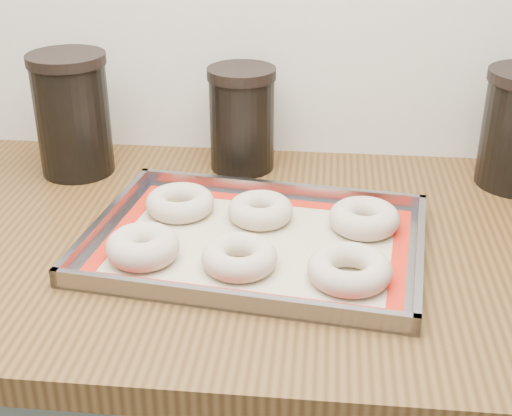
# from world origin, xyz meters

# --- Properties ---
(countertop) EXTENTS (3.06, 0.68, 0.04)m
(countertop) POSITION_xyz_m (0.00, 1.68, 0.88)
(countertop) COLOR brown
(countertop) RESTS_ON cabinet
(baking_tray) EXTENTS (0.50, 0.38, 0.03)m
(baking_tray) POSITION_xyz_m (-0.00, 1.64, 0.91)
(baking_tray) COLOR gray
(baking_tray) RESTS_ON countertop
(baking_mat) EXTENTS (0.45, 0.34, 0.00)m
(baking_mat) POSITION_xyz_m (-0.00, 1.64, 0.90)
(baking_mat) COLOR #C6B793
(baking_mat) RESTS_ON baking_tray
(bagel_front_left) EXTENTS (0.12, 0.12, 0.04)m
(bagel_front_left) POSITION_xyz_m (-0.15, 1.58, 0.92)
(bagel_front_left) COLOR beige
(bagel_front_left) RESTS_ON baking_mat
(bagel_front_mid) EXTENTS (0.14, 0.14, 0.03)m
(bagel_front_mid) POSITION_xyz_m (-0.02, 1.57, 0.92)
(bagel_front_mid) COLOR beige
(bagel_front_mid) RESTS_ON baking_mat
(bagel_front_right) EXTENTS (0.12, 0.12, 0.03)m
(bagel_front_right) POSITION_xyz_m (0.13, 1.56, 0.92)
(bagel_front_right) COLOR beige
(bagel_front_right) RESTS_ON baking_mat
(bagel_back_left) EXTENTS (0.14, 0.14, 0.03)m
(bagel_back_left) POSITION_xyz_m (-0.13, 1.72, 0.92)
(bagel_back_left) COLOR beige
(bagel_back_left) RESTS_ON baking_mat
(bagel_back_mid) EXTENTS (0.13, 0.13, 0.03)m
(bagel_back_mid) POSITION_xyz_m (-0.00, 1.71, 0.92)
(bagel_back_mid) COLOR beige
(bagel_back_mid) RESTS_ON baking_mat
(bagel_back_right) EXTENTS (0.13, 0.13, 0.04)m
(bagel_back_right) POSITION_xyz_m (0.15, 1.70, 0.92)
(bagel_back_right) COLOR beige
(bagel_back_right) RESTS_ON baking_mat
(canister_left) EXTENTS (0.13, 0.13, 0.21)m
(canister_left) POSITION_xyz_m (-0.33, 1.87, 1.00)
(canister_left) COLOR black
(canister_left) RESTS_ON countertop
(canister_mid) EXTENTS (0.12, 0.12, 0.18)m
(canister_mid) POSITION_xyz_m (-0.05, 1.92, 0.99)
(canister_mid) COLOR black
(canister_mid) RESTS_ON countertop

